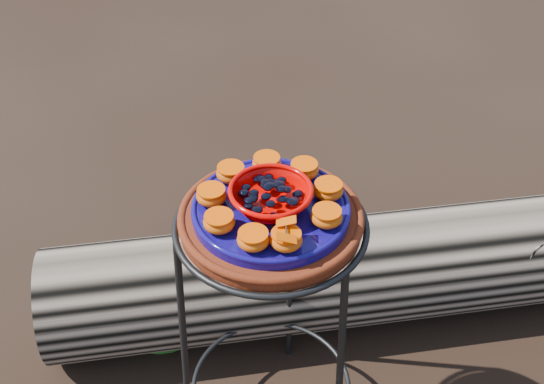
% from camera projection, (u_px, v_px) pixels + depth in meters
% --- Properties ---
extents(plant_stand, '(0.44, 0.44, 0.70)m').
position_uv_depth(plant_stand, '(271.00, 334.00, 1.61)').
color(plant_stand, black).
rests_on(plant_stand, ground).
extents(terracotta_saucer, '(0.37, 0.37, 0.03)m').
position_uv_depth(terracotta_saucer, '(271.00, 220.00, 1.38)').
color(terracotta_saucer, '#491008').
rests_on(terracotta_saucer, plant_stand).
extents(cobalt_plate, '(0.32, 0.32, 0.02)m').
position_uv_depth(cobalt_plate, '(271.00, 210.00, 1.36)').
color(cobalt_plate, '#06003F').
rests_on(cobalt_plate, terracotta_saucer).
extents(red_bowl, '(0.16, 0.16, 0.04)m').
position_uv_depth(red_bowl, '(271.00, 198.00, 1.34)').
color(red_bowl, '#D10200').
rests_on(red_bowl, cobalt_plate).
extents(glass_gems, '(0.12, 0.12, 0.02)m').
position_uv_depth(glass_gems, '(271.00, 185.00, 1.32)').
color(glass_gems, black).
rests_on(glass_gems, red_bowl).
extents(orange_half_0, '(0.06, 0.06, 0.03)m').
position_uv_depth(orange_half_0, '(286.00, 240.00, 1.26)').
color(orange_half_0, '#C3430A').
rests_on(orange_half_0, cobalt_plate).
extents(orange_half_1, '(0.06, 0.06, 0.03)m').
position_uv_depth(orange_half_1, '(327.00, 217.00, 1.31)').
color(orange_half_1, '#C3430A').
rests_on(orange_half_1, cobalt_plate).
extents(orange_half_2, '(0.06, 0.06, 0.03)m').
position_uv_depth(orange_half_2, '(328.00, 190.00, 1.37)').
color(orange_half_2, '#C3430A').
rests_on(orange_half_2, cobalt_plate).
extents(orange_half_3, '(0.06, 0.06, 0.03)m').
position_uv_depth(orange_half_3, '(304.00, 170.00, 1.42)').
color(orange_half_3, '#C3430A').
rests_on(orange_half_3, cobalt_plate).
extents(orange_half_4, '(0.06, 0.06, 0.03)m').
position_uv_depth(orange_half_4, '(267.00, 163.00, 1.44)').
color(orange_half_4, '#C3430A').
rests_on(orange_half_4, cobalt_plate).
extents(orange_half_5, '(0.06, 0.06, 0.03)m').
position_uv_depth(orange_half_5, '(231.00, 173.00, 1.41)').
color(orange_half_5, '#C3430A').
rests_on(orange_half_5, cobalt_plate).
extents(orange_half_6, '(0.06, 0.06, 0.03)m').
position_uv_depth(orange_half_6, '(211.00, 196.00, 1.36)').
color(orange_half_6, '#C3430A').
rests_on(orange_half_6, cobalt_plate).
extents(orange_half_7, '(0.06, 0.06, 0.03)m').
position_uv_depth(orange_half_7, '(219.00, 222.00, 1.30)').
color(orange_half_7, '#C3430A').
rests_on(orange_half_7, cobalt_plate).
extents(orange_half_8, '(0.06, 0.06, 0.03)m').
position_uv_depth(orange_half_8, '(253.00, 239.00, 1.26)').
color(orange_half_8, '#C3430A').
rests_on(orange_half_8, cobalt_plate).
extents(butterfly, '(0.09, 0.07, 0.01)m').
position_uv_depth(butterfly, '(286.00, 230.00, 1.24)').
color(butterfly, '#D74800').
rests_on(butterfly, orange_half_0).
extents(driftwood_log, '(1.80, 1.10, 0.33)m').
position_uv_depth(driftwood_log, '(349.00, 271.00, 2.03)').
color(driftwood_log, black).
rests_on(driftwood_log, ground).
extents(foliage_left, '(0.28, 0.28, 0.14)m').
position_uv_depth(foliage_left, '(163.00, 312.00, 2.03)').
color(foliage_left, '#0D4311').
rests_on(foliage_left, ground).
extents(foliage_back, '(0.28, 0.28, 0.14)m').
position_uv_depth(foliage_back, '(276.00, 268.00, 2.17)').
color(foliage_back, '#0D4311').
rests_on(foliage_back, ground).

